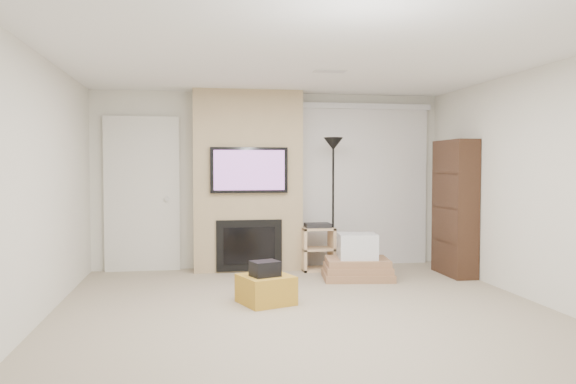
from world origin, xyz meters
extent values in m
cube|color=tan|center=(0.00, 0.00, 0.00)|extent=(5.00, 5.50, 0.00)
cube|color=white|center=(0.00, 0.00, 2.50)|extent=(5.00, 5.50, 0.00)
cube|color=silver|center=(0.00, 2.75, 1.25)|extent=(5.00, 0.00, 2.50)
cube|color=silver|center=(0.00, -2.75, 1.25)|extent=(5.00, 0.00, 2.50)
cube|color=silver|center=(-2.50, 0.00, 1.25)|extent=(0.00, 5.50, 2.50)
cube|color=silver|center=(2.50, 0.00, 1.25)|extent=(0.00, 5.50, 2.50)
cube|color=silver|center=(0.40, 0.80, 2.50)|extent=(0.35, 0.18, 0.01)
cube|color=#BC8928|center=(-0.34, 0.56, 0.15)|extent=(0.64, 0.64, 0.30)
cube|color=black|center=(-0.36, 0.51, 0.38)|extent=(0.34, 0.30, 0.16)
cube|color=tan|center=(-0.35, 2.55, 1.25)|extent=(1.50, 0.40, 2.50)
cube|color=black|center=(-0.35, 2.32, 1.40)|extent=(1.05, 0.06, 0.62)
cube|color=#865094|center=(-0.35, 2.29, 1.40)|extent=(0.96, 0.00, 0.54)
cube|color=black|center=(-0.35, 2.34, 0.37)|extent=(0.90, 0.04, 0.70)
cube|color=black|center=(-0.35, 2.32, 0.37)|extent=(0.70, 0.02, 0.50)
cube|color=silver|center=(-1.80, 2.71, 1.07)|extent=(1.02, 0.08, 2.14)
cube|color=beige|center=(-1.80, 2.72, 1.02)|extent=(0.90, 0.05, 2.05)
cylinder|color=silver|center=(-1.46, 2.67, 1.00)|extent=(0.07, 0.06, 0.07)
cube|color=silver|center=(1.40, 2.69, 2.33)|extent=(1.98, 0.10, 0.08)
cube|color=silver|center=(1.40, 2.70, 1.15)|extent=(1.90, 0.03, 2.29)
cylinder|color=black|center=(0.82, 2.30, 0.01)|extent=(0.27, 0.27, 0.03)
cylinder|color=black|center=(0.82, 2.30, 0.88)|extent=(0.03, 0.03, 1.72)
cone|color=black|center=(0.82, 2.30, 1.76)|extent=(0.27, 0.27, 0.18)
cube|color=#E3BB8B|center=(0.40, 2.34, 0.30)|extent=(0.04, 0.38, 0.60)
cube|color=#E3BB8B|center=(0.81, 2.34, 0.30)|extent=(0.04, 0.38, 0.60)
cube|color=#E3BB8B|center=(0.61, 2.34, 0.01)|extent=(0.45, 0.38, 0.03)
cube|color=#E3BB8B|center=(0.61, 2.34, 0.30)|extent=(0.45, 0.38, 0.03)
cube|color=#E3BB8B|center=(0.61, 2.34, 0.58)|extent=(0.45, 0.38, 0.03)
cube|color=black|center=(0.61, 2.34, 0.63)|extent=(0.35, 0.25, 0.06)
cube|color=#9C704E|center=(0.98, 1.66, 0.05)|extent=(0.95, 0.77, 0.10)
cube|color=#9C704E|center=(0.98, 1.66, 0.14)|extent=(0.91, 0.72, 0.09)
cube|color=#9C704E|center=(0.98, 1.66, 0.22)|extent=(0.86, 0.68, 0.09)
cube|color=silver|center=(0.98, 1.66, 0.43)|extent=(0.53, 0.49, 0.32)
cube|color=black|center=(2.34, 1.72, 0.90)|extent=(0.30, 0.80, 1.80)
cube|color=black|center=(2.32, 1.72, 0.45)|extent=(0.26, 0.72, 0.02)
cube|color=black|center=(2.32, 1.72, 0.90)|extent=(0.26, 0.72, 0.02)
cube|color=black|center=(2.32, 1.72, 1.35)|extent=(0.26, 0.72, 0.02)
camera|label=1|loc=(-1.07, -5.27, 1.45)|focal=35.00mm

